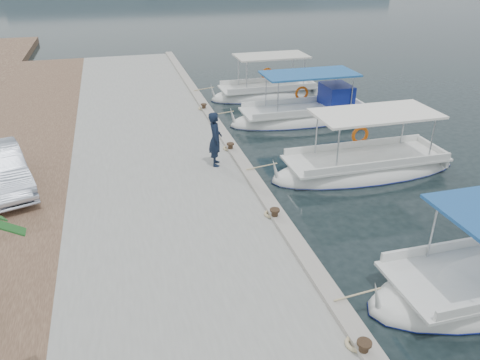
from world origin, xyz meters
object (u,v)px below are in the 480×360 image
(fishing_caique_d, at_px, (305,116))
(fisherman, at_px, (215,139))
(fishing_caique_c, at_px, (364,169))
(fishing_caique_e, at_px, (268,95))

(fishing_caique_d, height_order, fisherman, fisherman)
(fishing_caique_c, height_order, fishing_caique_e, same)
(fisherman, bearing_deg, fishing_caique_c, -91.01)
(fishing_caique_c, xyz_separation_m, fishing_caique_e, (-0.40, 9.92, 0.00))
(fishing_caique_c, height_order, fisherman, fisherman)
(fishing_caique_c, bearing_deg, fishing_caique_e, 92.30)
(fishing_caique_e, distance_m, fisherman, 10.25)
(fishing_caique_d, distance_m, fishing_caique_e, 4.13)
(fishing_caique_e, bearing_deg, fishing_caique_c, -87.70)
(fisherman, bearing_deg, fishing_caique_d, -38.31)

